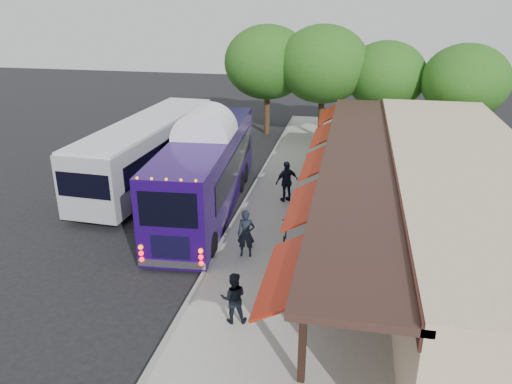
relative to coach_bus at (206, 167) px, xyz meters
The scene contains 15 objects.
ground 6.37m from the coach_bus, 76.19° to the right, with size 90.00×90.00×0.00m, color black.
sidewalk 6.97m from the coach_bus, 16.39° to the right, with size 10.00×40.00×0.15m, color #9E9B93.
curb 3.05m from the coach_bus, 51.67° to the right, with size 0.20×40.00×0.16m, color gray.
station_shelter 10.01m from the coach_bus, 10.92° to the right, with size 8.15×20.00×3.60m.
coach_bus is the anchor object (origin of this frame).
city_bus 4.68m from the coach_bus, 143.52° to the left, with size 3.09×11.75×3.13m.
ped_a 4.90m from the coach_bus, 57.10° to the right, with size 0.62×0.41×1.71m, color black.
ped_b 8.49m from the coach_bus, 68.51° to the right, with size 0.74×0.58×1.53m, color black.
ped_c 3.63m from the coach_bus, 20.56° to the left, with size 1.09×0.45×1.86m, color black.
ped_d 5.16m from the coach_bus, 16.74° to the right, with size 1.00×0.58×1.55m, color black.
sign_board 5.09m from the coach_bus, 39.58° to the right, with size 0.21×0.45×1.03m.
tree_left 13.23m from the coach_bus, 72.33° to the left, with size 5.61×5.61×7.19m.
tree_mid 14.92m from the coach_bus, 58.36° to the left, with size 4.90×4.90×6.27m.
tree_right 16.56m from the coach_bus, 42.55° to the left, with size 4.93×4.93×6.31m.
tree_far 13.36m from the coach_bus, 88.74° to the left, with size 5.54×5.54×7.10m.
Camera 1 is at (4.57, -13.42, 8.77)m, focal length 35.00 mm.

